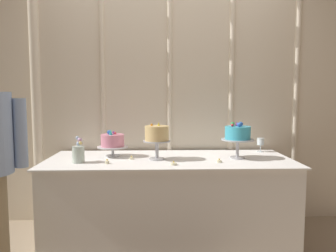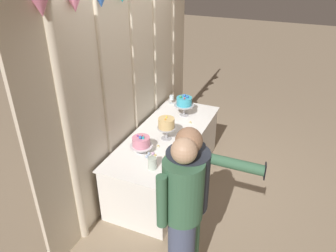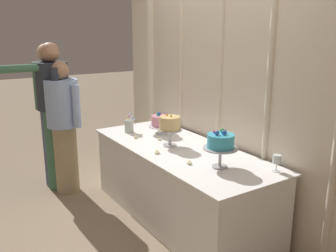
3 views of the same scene
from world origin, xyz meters
name	(u,v)px [view 2 (image 2 of 3)]	position (x,y,z in m)	size (l,w,h in m)	color
ground_plane	(173,180)	(0.00, 0.00, 0.00)	(24.00, 24.00, 0.00)	gray
draped_curtain	(130,78)	(-0.04, 0.58, 1.45)	(3.61, 0.16, 2.78)	beige
cake_table	(167,157)	(0.00, 0.10, 0.36)	(2.13, 0.85, 0.73)	white
cake_display_leftmost	(141,142)	(-0.51, 0.21, 0.86)	(0.27, 0.27, 0.25)	silver
cake_display_center	(166,124)	(-0.11, 0.06, 0.94)	(0.23, 0.23, 0.33)	#B2B2B7
cake_display_rightmost	(184,102)	(0.60, 0.09, 0.94)	(0.29, 0.29, 0.32)	#B2B2B7
wine_glass	(172,98)	(0.91, 0.41, 0.82)	(0.07, 0.07, 0.14)	silver
flower_vase	(152,162)	(-0.75, -0.05, 0.81)	(0.10, 0.13, 0.22)	#B2C1B2
tealight_far_left	(165,157)	(-0.51, -0.10, 0.74)	(0.04, 0.04, 0.04)	beige
tealight_near_left	(158,146)	(-0.33, 0.07, 0.74)	(0.04, 0.04, 0.03)	beige
tealight_near_right	(187,137)	(0.02, -0.17, 0.74)	(0.05, 0.05, 0.03)	beige
tealight_far_right	(190,123)	(0.41, -0.08, 0.74)	(0.04, 0.04, 0.03)	beige
guest_man_dark_suit	(188,203)	(-1.21, -0.63, 0.80)	(0.49, 0.47, 1.49)	#9E8966
guest_man_pink_jacket	(186,207)	(-1.37, -0.68, 0.92)	(0.52, 0.40, 1.69)	#3D6B4C
guest_girl_blue_dress	(183,217)	(-1.50, -0.69, 0.92)	(0.45, 0.81, 1.67)	#4C5675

